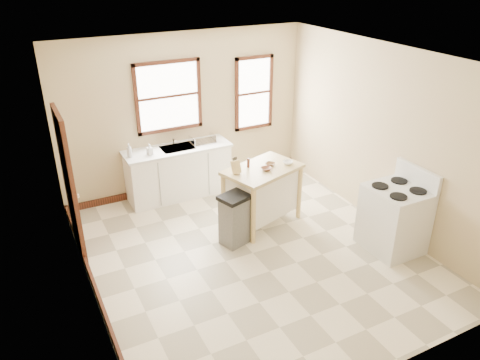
% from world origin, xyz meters
% --- Properties ---
extents(floor, '(5.00, 5.00, 0.00)m').
position_xyz_m(floor, '(0.00, 0.00, 0.00)').
color(floor, '#F5E6C2').
rests_on(floor, ground).
extents(ceiling, '(5.00, 5.00, 0.00)m').
position_xyz_m(ceiling, '(0.00, 0.00, 2.80)').
color(ceiling, white).
rests_on(ceiling, ground).
extents(wall_back, '(4.50, 0.04, 2.80)m').
position_xyz_m(wall_back, '(0.00, 2.50, 1.40)').
color(wall_back, tan).
rests_on(wall_back, ground).
extents(wall_left, '(0.04, 5.00, 2.80)m').
position_xyz_m(wall_left, '(-2.25, 0.00, 1.40)').
color(wall_left, tan).
rests_on(wall_left, ground).
extents(wall_right, '(0.04, 5.00, 2.80)m').
position_xyz_m(wall_right, '(2.25, 0.00, 1.40)').
color(wall_right, tan).
rests_on(wall_right, ground).
extents(window_main, '(1.17, 0.06, 1.22)m').
position_xyz_m(window_main, '(-0.30, 2.48, 1.75)').
color(window_main, black).
rests_on(window_main, wall_back).
extents(window_side, '(0.77, 0.06, 1.37)m').
position_xyz_m(window_side, '(1.35, 2.48, 1.60)').
color(window_side, black).
rests_on(window_side, wall_back).
extents(door_left, '(0.06, 0.90, 2.10)m').
position_xyz_m(door_left, '(-2.21, 1.30, 1.05)').
color(door_left, black).
rests_on(door_left, ground).
extents(baseboard_back, '(4.50, 0.04, 0.12)m').
position_xyz_m(baseboard_back, '(0.00, 2.47, 0.06)').
color(baseboard_back, black).
rests_on(baseboard_back, ground).
extents(baseboard_left, '(0.04, 5.00, 0.12)m').
position_xyz_m(baseboard_left, '(-2.22, 0.00, 0.06)').
color(baseboard_left, black).
rests_on(baseboard_left, ground).
extents(sink_counter, '(1.86, 0.62, 0.92)m').
position_xyz_m(sink_counter, '(-0.30, 2.20, 0.46)').
color(sink_counter, white).
rests_on(sink_counter, ground).
extents(faucet, '(0.03, 0.03, 0.22)m').
position_xyz_m(faucet, '(-0.30, 2.38, 1.03)').
color(faucet, silver).
rests_on(faucet, sink_counter).
extents(soap_bottle_a, '(0.12, 0.12, 0.23)m').
position_xyz_m(soap_bottle_a, '(-1.13, 2.17, 1.04)').
color(soap_bottle_a, '#B2B2B2').
rests_on(soap_bottle_a, sink_counter).
extents(soap_bottle_b, '(0.10, 0.11, 0.19)m').
position_xyz_m(soap_bottle_b, '(-0.81, 2.11, 1.01)').
color(soap_bottle_b, '#B2B2B2').
rests_on(soap_bottle_b, sink_counter).
extents(dish_rack, '(0.45, 0.35, 0.11)m').
position_xyz_m(dish_rack, '(0.19, 2.23, 0.97)').
color(dish_rack, silver).
rests_on(dish_rack, sink_counter).
extents(kitchen_island, '(1.34, 1.07, 0.96)m').
position_xyz_m(kitchen_island, '(0.55, 0.71, 0.48)').
color(kitchen_island, tan).
rests_on(kitchen_island, ground).
extents(knife_block, '(0.12, 0.12, 0.20)m').
position_xyz_m(knife_block, '(0.09, 0.72, 1.06)').
color(knife_block, tan).
rests_on(knife_block, kitchen_island).
extents(pepper_grinder, '(0.05, 0.05, 0.15)m').
position_xyz_m(pepper_grinder, '(0.36, 0.84, 1.04)').
color(pepper_grinder, '#431D12').
rests_on(pepper_grinder, kitchen_island).
extents(bowl_a, '(0.16, 0.16, 0.04)m').
position_xyz_m(bowl_a, '(0.56, 0.62, 0.98)').
color(bowl_a, brown).
rests_on(bowl_a, kitchen_island).
extents(bowl_b, '(0.20, 0.20, 0.04)m').
position_xyz_m(bowl_b, '(0.71, 0.75, 0.98)').
color(bowl_b, brown).
rests_on(bowl_b, kitchen_island).
extents(bowl_c, '(0.18, 0.18, 0.05)m').
position_xyz_m(bowl_c, '(0.97, 0.66, 0.99)').
color(bowl_c, white).
rests_on(bowl_c, kitchen_island).
extents(trash_bin, '(0.50, 0.45, 0.80)m').
position_xyz_m(trash_bin, '(-0.11, 0.37, 0.40)').
color(trash_bin, slate).
rests_on(trash_bin, ground).
extents(gas_stove, '(0.78, 0.79, 1.24)m').
position_xyz_m(gas_stove, '(1.88, -0.79, 0.62)').
color(gas_stove, white).
rests_on(gas_stove, ground).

